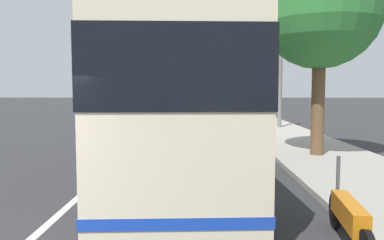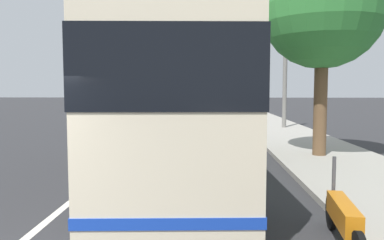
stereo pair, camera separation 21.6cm
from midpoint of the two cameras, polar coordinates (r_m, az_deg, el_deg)
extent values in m
cube|color=#9E998E|center=(14.51, 19.08, -4.62)|extent=(110.00, 3.60, 0.14)
cube|color=silver|center=(14.17, -8.87, -4.91)|extent=(110.00, 0.16, 0.01)
cube|color=beige|center=(10.03, -1.61, 2.39)|extent=(10.68, 3.10, 3.19)
cube|color=black|center=(10.03, -1.62, 6.20)|extent=(10.73, 3.14, 1.13)
cube|color=#193FB2|center=(10.17, -1.60, -5.20)|extent=(10.72, 3.13, 0.16)
cylinder|color=black|center=(13.59, -6.34, -3.18)|extent=(1.01, 0.35, 1.00)
cylinder|color=black|center=(13.57, 3.52, -3.17)|extent=(1.01, 0.35, 1.00)
cylinder|color=black|center=(7.01, -11.68, -10.63)|extent=(1.01, 0.35, 1.00)
cylinder|color=black|center=(6.97, 7.83, -10.68)|extent=(1.01, 0.35, 1.00)
cylinder|color=black|center=(6.94, 21.13, -12.73)|extent=(0.60, 0.16, 0.60)
cube|color=orange|center=(6.06, 22.87, -12.85)|extent=(1.32, 0.40, 0.33)
cylinder|color=#4C4C51|center=(6.67, 21.50, -8.12)|extent=(0.06, 0.06, 0.70)
cube|color=navy|center=(30.31, 1.82, 1.24)|extent=(4.03, 2.02, 0.77)
cube|color=black|center=(30.19, 1.82, 2.40)|extent=(2.09, 1.77, 0.46)
cylinder|color=black|center=(31.68, 0.48, 0.95)|extent=(0.65, 0.25, 0.64)
cylinder|color=black|center=(31.58, 3.46, 0.93)|extent=(0.65, 0.25, 0.64)
cylinder|color=black|center=(29.09, 0.04, 0.62)|extent=(0.65, 0.25, 0.64)
cylinder|color=black|center=(28.99, 3.29, 0.60)|extent=(0.65, 0.25, 0.64)
cube|color=navy|center=(26.84, -7.23, 0.76)|extent=(4.58, 1.92, 0.75)
cube|color=black|center=(26.97, -7.20, 2.19)|extent=(2.11, 1.67, 0.58)
cylinder|color=black|center=(25.30, -5.88, 0.01)|extent=(0.65, 0.25, 0.64)
cylinder|color=black|center=(25.50, -9.35, 0.00)|extent=(0.65, 0.25, 0.64)
cylinder|color=black|center=(28.25, -5.30, 0.49)|extent=(0.65, 0.25, 0.64)
cylinder|color=black|center=(28.43, -8.42, 0.48)|extent=(0.65, 0.25, 0.64)
cylinder|color=brown|center=(13.32, 19.26, 2.53)|extent=(0.44, 0.44, 3.82)
sphere|color=#337F38|center=(13.59, 19.62, 15.79)|extent=(4.03, 4.03, 4.03)
cylinder|color=slate|center=(22.69, 14.14, 7.05)|extent=(0.24, 0.24, 6.72)
camera|label=1|loc=(0.11, -89.40, 0.05)|focal=35.32mm
camera|label=2|loc=(0.11, 90.60, -0.05)|focal=35.32mm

